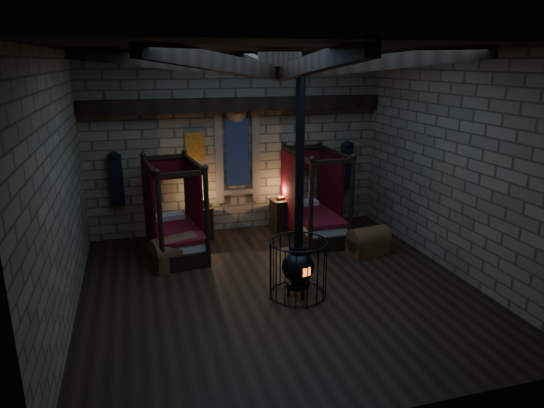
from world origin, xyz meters
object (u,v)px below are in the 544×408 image
object	(u,v)px
trunk_left	(174,253)
trunk_right	(369,242)
stove	(298,263)
bed_right	(313,216)
bed_left	(175,231)

from	to	relation	value
trunk_left	trunk_right	distance (m)	4.11
trunk_right	stove	xyz separation A→B (m)	(-2.10, -1.43, 0.35)
trunk_left	bed_right	bearing A→B (deg)	-5.69
trunk_left	stove	xyz separation A→B (m)	(1.99, -1.90, 0.33)
bed_right	bed_left	bearing A→B (deg)	-178.03
bed_right	trunk_left	bearing A→B (deg)	-166.05
stove	bed_right	bearing A→B (deg)	50.64
trunk_left	stove	bearing A→B (deg)	-64.04
bed_left	trunk_left	xyz separation A→B (m)	(-0.10, -0.72, -0.20)
bed_right	trunk_left	xyz separation A→B (m)	(-3.32, -0.87, -0.21)
bed_right	stove	xyz separation A→B (m)	(-1.33, -2.77, 0.12)
bed_right	trunk_right	distance (m)	1.56
trunk_left	trunk_right	size ratio (longest dim) A/B	1.15
bed_left	trunk_right	distance (m)	4.16
trunk_right	bed_right	bearing A→B (deg)	110.81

